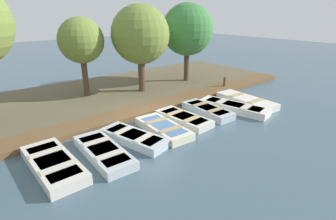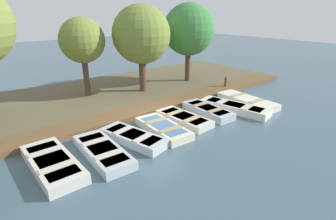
% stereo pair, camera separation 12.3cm
% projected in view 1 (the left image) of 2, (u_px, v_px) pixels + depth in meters
% --- Properties ---
extents(ground_plane, '(80.00, 80.00, 0.00)m').
position_uv_depth(ground_plane, '(156.00, 119.00, 12.36)').
color(ground_plane, '#425B6B').
extents(shore_bank, '(8.00, 24.00, 0.16)m').
position_uv_depth(shore_bank, '(106.00, 93.00, 15.93)').
color(shore_bank, brown).
rests_on(shore_bank, ground_plane).
extents(dock_walkway, '(1.31, 22.99, 0.24)m').
position_uv_depth(dock_walkway, '(143.00, 110.00, 13.12)').
color(dock_walkway, brown).
rests_on(dock_walkway, ground_plane).
extents(rowboat_0, '(3.16, 1.26, 0.38)m').
position_uv_depth(rowboat_0, '(53.00, 164.00, 8.40)').
color(rowboat_0, beige).
rests_on(rowboat_0, ground_plane).
extents(rowboat_1, '(3.08, 1.23, 0.35)m').
position_uv_depth(rowboat_1, '(103.00, 152.00, 9.17)').
color(rowboat_1, '#B2BCC1').
rests_on(rowboat_1, ground_plane).
extents(rowboat_2, '(3.00, 1.66, 0.36)m').
position_uv_depth(rowboat_2, '(134.00, 138.00, 10.18)').
color(rowboat_2, '#B2BCC1').
rests_on(rowboat_2, ground_plane).
extents(rowboat_3, '(2.87, 1.31, 0.34)m').
position_uv_depth(rowboat_3, '(163.00, 128.00, 11.02)').
color(rowboat_3, beige).
rests_on(rowboat_3, ground_plane).
extents(rowboat_4, '(2.84, 1.26, 0.33)m').
position_uv_depth(rowboat_4, '(184.00, 118.00, 12.04)').
color(rowboat_4, beige).
rests_on(rowboat_4, ground_plane).
extents(rowboat_5, '(2.81, 1.17, 0.38)m').
position_uv_depth(rowboat_5, '(207.00, 110.00, 12.94)').
color(rowboat_5, '#B2BCC1').
rests_on(rowboat_5, ground_plane).
extents(rowboat_6, '(3.67, 1.74, 0.39)m').
position_uv_depth(rowboat_6, '(234.00, 107.00, 13.36)').
color(rowboat_6, silver).
rests_on(rowboat_6, ground_plane).
extents(rowboat_7, '(3.48, 1.43, 0.37)m').
position_uv_depth(rowboat_7, '(246.00, 101.00, 14.35)').
color(rowboat_7, silver).
rests_on(rowboat_7, ground_plane).
extents(mooring_post_far, '(0.16, 0.16, 0.85)m').
position_uv_depth(mooring_post_far, '(224.00, 83.00, 16.83)').
color(mooring_post_far, brown).
rests_on(mooring_post_far, ground_plane).
extents(park_tree_left, '(2.48, 2.48, 4.52)m').
position_uv_depth(park_tree_left, '(81.00, 41.00, 14.21)').
color(park_tree_left, '#4C3828').
rests_on(park_tree_left, ground_plane).
extents(park_tree_center, '(3.37, 3.37, 5.20)m').
position_uv_depth(park_tree_center, '(140.00, 35.00, 15.04)').
color(park_tree_center, '#4C3828').
rests_on(park_tree_center, ground_plane).
extents(park_tree_right, '(3.41, 3.41, 5.32)m').
position_uv_depth(park_tree_right, '(187.00, 30.00, 17.39)').
color(park_tree_right, '#4C3828').
rests_on(park_tree_right, ground_plane).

